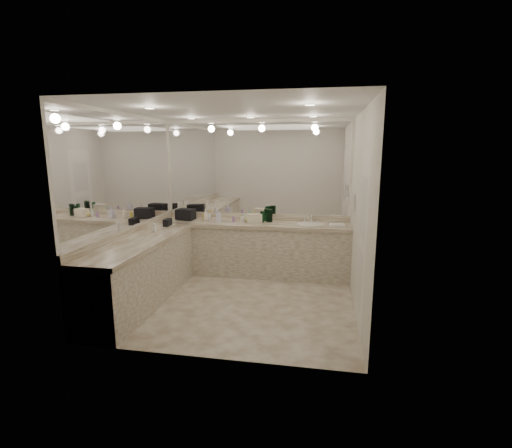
% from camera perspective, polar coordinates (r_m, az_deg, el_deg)
% --- Properties ---
extents(floor, '(3.20, 3.20, 0.00)m').
position_cam_1_polar(floor, '(5.36, -2.73, -11.66)').
color(floor, beige).
rests_on(floor, ground).
extents(ceiling, '(3.20, 3.20, 0.00)m').
position_cam_1_polar(ceiling, '(4.96, -3.03, 17.19)').
color(ceiling, white).
rests_on(ceiling, floor).
extents(wall_back, '(3.20, 0.02, 2.60)m').
position_cam_1_polar(wall_back, '(6.46, 0.12, 4.26)').
color(wall_back, silver).
rests_on(wall_back, floor).
extents(wall_left, '(0.02, 3.00, 2.60)m').
position_cam_1_polar(wall_left, '(5.58, -19.12, 2.54)').
color(wall_left, silver).
rests_on(wall_left, floor).
extents(wall_right, '(0.02, 3.00, 2.60)m').
position_cam_1_polar(wall_right, '(4.90, 15.70, 1.61)').
color(wall_right, silver).
rests_on(wall_right, floor).
extents(vanity_back_base, '(3.20, 0.60, 0.84)m').
position_cam_1_polar(vanity_back_base, '(6.33, -0.36, -3.99)').
color(vanity_back_base, beige).
rests_on(vanity_back_base, floor).
extents(vanity_back_top, '(3.20, 0.64, 0.06)m').
position_cam_1_polar(vanity_back_top, '(6.22, -0.38, -0.02)').
color(vanity_back_top, beige).
rests_on(vanity_back_top, vanity_back_base).
extents(vanity_left_base, '(0.60, 2.40, 0.84)m').
position_cam_1_polar(vanity_left_base, '(5.38, -17.26, -7.31)').
color(vanity_left_base, beige).
rests_on(vanity_left_base, floor).
extents(vanity_left_top, '(0.64, 2.42, 0.06)m').
position_cam_1_polar(vanity_left_top, '(5.25, -17.45, -2.65)').
color(vanity_left_top, beige).
rests_on(vanity_left_top, vanity_left_base).
extents(backsplash_back, '(3.20, 0.04, 0.10)m').
position_cam_1_polar(backsplash_back, '(6.49, 0.08, 1.17)').
color(backsplash_back, beige).
rests_on(backsplash_back, vanity_back_top).
extents(backsplash_left, '(0.04, 3.00, 0.10)m').
position_cam_1_polar(backsplash_left, '(5.63, -18.72, -0.99)').
color(backsplash_left, beige).
rests_on(backsplash_left, vanity_left_top).
extents(mirror_back, '(3.12, 0.01, 1.55)m').
position_cam_1_polar(mirror_back, '(6.40, 0.10, 8.47)').
color(mirror_back, white).
rests_on(mirror_back, wall_back).
extents(mirror_left, '(0.01, 2.92, 1.55)m').
position_cam_1_polar(mirror_left, '(5.53, -19.33, 7.41)').
color(mirror_left, white).
rests_on(mirror_left, wall_left).
extents(sink, '(0.44, 0.44, 0.03)m').
position_cam_1_polar(sink, '(6.13, 8.40, -0.07)').
color(sink, white).
rests_on(sink, vanity_back_top).
extents(faucet, '(0.24, 0.16, 0.14)m').
position_cam_1_polar(faucet, '(6.32, 8.48, 0.96)').
color(faucet, silver).
rests_on(faucet, vanity_back_top).
extents(wall_phone, '(0.06, 0.10, 0.24)m').
position_cam_1_polar(wall_phone, '(5.58, 14.60, 3.31)').
color(wall_phone, white).
rests_on(wall_phone, wall_right).
extents(door, '(0.02, 0.82, 2.10)m').
position_cam_1_polar(door, '(4.46, 15.96, -2.61)').
color(door, white).
rests_on(door, wall_right).
extents(black_toiletry_bag, '(0.34, 0.24, 0.18)m').
position_cam_1_polar(black_toiletry_bag, '(6.55, -10.78, 1.41)').
color(black_toiletry_bag, black).
rests_on(black_toiletry_bag, vanity_back_top).
extents(black_bag_spill, '(0.10, 0.20, 0.11)m').
position_cam_1_polar(black_bag_spill, '(6.08, -13.45, 0.21)').
color(black_bag_spill, black).
rests_on(black_bag_spill, vanity_left_top).
extents(cream_cosmetic_case, '(0.28, 0.23, 0.14)m').
position_cam_1_polar(cream_cosmetic_case, '(6.20, -0.27, 0.89)').
color(cream_cosmetic_case, beige).
rests_on(cream_cosmetic_case, vanity_back_top).
extents(hand_towel, '(0.25, 0.19, 0.04)m').
position_cam_1_polar(hand_towel, '(6.03, 12.41, -0.17)').
color(hand_towel, white).
rests_on(hand_towel, vanity_back_top).
extents(lotion_left, '(0.06, 0.06, 0.13)m').
position_cam_1_polar(lotion_left, '(5.65, -15.38, -0.59)').
color(lotion_left, white).
rests_on(lotion_left, vanity_left_top).
extents(soap_bottle_a, '(0.09, 0.09, 0.19)m').
position_cam_1_polar(soap_bottle_a, '(6.40, -7.77, 1.36)').
color(soap_bottle_a, white).
rests_on(soap_bottle_a, vanity_back_top).
extents(soap_bottle_b, '(0.12, 0.12, 0.21)m').
position_cam_1_polar(soap_bottle_b, '(6.30, -5.80, 1.30)').
color(soap_bottle_b, silver).
rests_on(soap_bottle_b, vanity_back_top).
extents(soap_bottle_c, '(0.14, 0.14, 0.15)m').
position_cam_1_polar(soap_bottle_c, '(6.23, -1.18, 0.99)').
color(soap_bottle_c, '#E8DD7E').
rests_on(soap_bottle_c, vanity_back_top).
extents(green_bottle_0, '(0.07, 0.07, 0.19)m').
position_cam_1_polar(green_bottle_0, '(6.25, 2.01, 1.20)').
color(green_bottle_0, '#0F4623').
rests_on(green_bottle_0, vanity_back_top).
extents(green_bottle_1, '(0.07, 0.07, 0.22)m').
position_cam_1_polar(green_bottle_1, '(6.23, 2.22, 1.28)').
color(green_bottle_1, '#0F4623').
rests_on(green_bottle_1, vanity_back_top).
extents(green_bottle_2, '(0.07, 0.07, 0.21)m').
position_cam_1_polar(green_bottle_2, '(6.22, 1.92, 1.26)').
color(green_bottle_2, '#0F4623').
rests_on(green_bottle_2, vanity_back_top).
extents(green_bottle_3, '(0.06, 0.06, 0.19)m').
position_cam_1_polar(green_bottle_3, '(6.20, 0.94, 1.11)').
color(green_bottle_3, '#0F4623').
rests_on(green_bottle_3, vanity_back_top).
extents(green_bottle_4, '(0.07, 0.07, 0.21)m').
position_cam_1_polar(green_bottle_4, '(6.31, 1.55, 1.41)').
color(green_bottle_4, '#0F4623').
rests_on(green_bottle_4, vanity_back_top).
extents(amenity_bottle_0, '(0.06, 0.06, 0.09)m').
position_cam_1_polar(amenity_bottle_0, '(6.26, -2.13, 0.73)').
color(amenity_bottle_0, white).
rests_on(amenity_bottle_0, vanity_back_top).
extents(amenity_bottle_1, '(0.06, 0.06, 0.12)m').
position_cam_1_polar(amenity_bottle_1, '(6.30, -1.70, 0.94)').
color(amenity_bottle_1, silver).
rests_on(amenity_bottle_1, vanity_back_top).
extents(amenity_bottle_2, '(0.05, 0.05, 0.10)m').
position_cam_1_polar(amenity_bottle_2, '(6.53, -8.01, 1.13)').
color(amenity_bottle_2, '#F2D84C').
rests_on(amenity_bottle_2, vanity_back_top).
extents(amenity_bottle_3, '(0.05, 0.05, 0.09)m').
position_cam_1_polar(amenity_bottle_3, '(6.28, -1.80, 0.77)').
color(amenity_bottle_3, silver).
rests_on(amenity_bottle_3, vanity_back_top).
extents(amenity_bottle_4, '(0.04, 0.04, 0.11)m').
position_cam_1_polar(amenity_bottle_4, '(6.23, -3.48, 0.74)').
color(amenity_bottle_4, '#9966B2').
rests_on(amenity_bottle_4, vanity_back_top).
extents(amenity_bottle_5, '(0.06, 0.06, 0.10)m').
position_cam_1_polar(amenity_bottle_5, '(6.46, -7.28, 1.05)').
color(amenity_bottle_5, silver).
rests_on(amenity_bottle_5, vanity_back_top).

